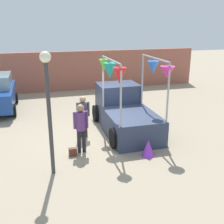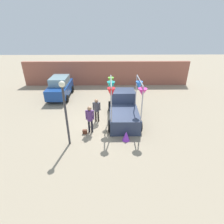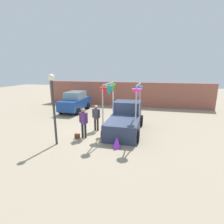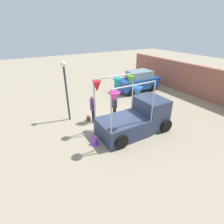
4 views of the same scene
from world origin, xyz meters
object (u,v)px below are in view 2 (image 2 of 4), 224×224
at_px(parked_car, 60,87).
at_px(person_vendor, 97,108).
at_px(street_lamp, 65,105).
at_px(handbag, 85,132).
at_px(vendor_truck, 123,108).
at_px(folded_kite_bundle_violet, 126,136).
at_px(person_customer, 90,117).

height_order(parked_car, person_vendor, parked_car).
bearing_deg(person_vendor, street_lamp, -119.01).
distance_m(handbag, street_lamp, 2.63).
xyz_separation_m(vendor_truck, parked_car, (-5.54, 4.33, 0.08)).
xyz_separation_m(vendor_truck, person_vendor, (-1.85, -0.42, 0.17)).
bearing_deg(person_vendor, folded_kite_bundle_violet, -51.22).
bearing_deg(handbag, person_vendor, 66.70).
relative_size(vendor_truck, handbag, 14.82).
distance_m(parked_car, person_vendor, 6.02).
bearing_deg(folded_kite_bundle_violet, parked_car, 128.16).
bearing_deg(vendor_truck, person_vendor, -167.27).
bearing_deg(vendor_truck, folded_kite_bundle_violet, -90.03).
bearing_deg(handbag, folded_kite_bundle_violet, -16.43).
relative_size(handbag, street_lamp, 0.08).
bearing_deg(street_lamp, person_vendor, 60.99).
distance_m(person_customer, folded_kite_bundle_violet, 2.49).
xyz_separation_m(parked_car, person_customer, (3.37, -6.11, 0.14)).
height_order(parked_car, handbag, parked_car).
bearing_deg(vendor_truck, handbag, -141.90).
distance_m(vendor_truck, person_customer, 2.81).
distance_m(parked_car, folded_kite_bundle_violet, 8.99).
height_order(vendor_truck, folded_kite_bundle_violet, vendor_truck).
bearing_deg(parked_car, vendor_truck, -38.02).
relative_size(street_lamp, folded_kite_bundle_violet, 6.22).
distance_m(vendor_truck, street_lamp, 4.71).
distance_m(person_vendor, street_lamp, 3.26).
distance_m(street_lamp, folded_kite_bundle_violet, 3.92).
distance_m(parked_car, handbag, 7.04).
bearing_deg(person_customer, parked_car, 118.89).
height_order(person_customer, folded_kite_bundle_violet, person_customer).
relative_size(handbag, folded_kite_bundle_violet, 0.47).
relative_size(parked_car, handbag, 14.29).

